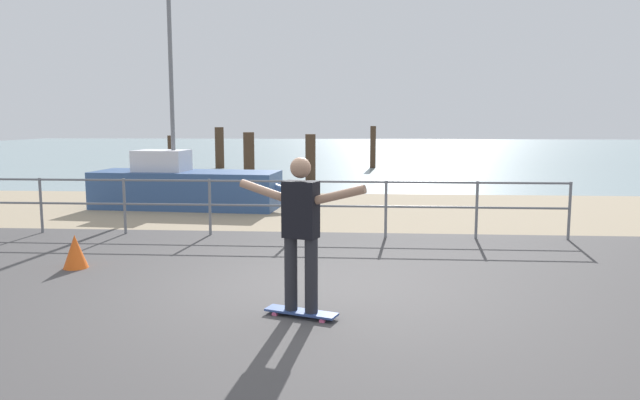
{
  "coord_description": "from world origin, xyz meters",
  "views": [
    {
      "loc": [
        0.66,
        -7.1,
        2.12
      ],
      "look_at": [
        0.01,
        2.0,
        0.9
      ],
      "focal_mm": 33.76,
      "sensor_mm": 36.0,
      "label": 1
    }
  ],
  "objects_px": {
    "skateboarder": "(301,225)",
    "skateboard": "(301,312)",
    "sailboat": "(193,187)",
    "traffic_cone": "(75,252)"
  },
  "relations": [
    {
      "from": "sailboat",
      "to": "skateboard",
      "type": "distance_m",
      "value": 8.55
    },
    {
      "from": "sailboat",
      "to": "traffic_cone",
      "type": "distance_m",
      "value": 5.93
    },
    {
      "from": "skateboarder",
      "to": "traffic_cone",
      "type": "bearing_deg",
      "value": 151.01
    },
    {
      "from": "sailboat",
      "to": "skateboarder",
      "type": "height_order",
      "value": "sailboat"
    },
    {
      "from": "sailboat",
      "to": "skateboarder",
      "type": "xyz_separation_m",
      "value": [
        3.41,
        -7.82,
        0.49
      ]
    },
    {
      "from": "sailboat",
      "to": "skateboard",
      "type": "xyz_separation_m",
      "value": [
        3.41,
        -7.82,
        -0.46
      ]
    },
    {
      "from": "skateboarder",
      "to": "skateboard",
      "type": "bearing_deg",
      "value": -89.55
    },
    {
      "from": "sailboat",
      "to": "skateboard",
      "type": "relative_size",
      "value": 6.49
    },
    {
      "from": "skateboard",
      "to": "skateboarder",
      "type": "xyz_separation_m",
      "value": [
        -0.0,
        0.0,
        0.95
      ]
    },
    {
      "from": "skateboard",
      "to": "sailboat",
      "type": "bearing_deg",
      "value": 113.58
    }
  ]
}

